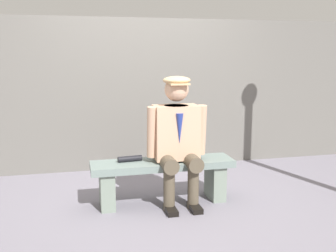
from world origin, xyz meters
name	(u,v)px	position (x,y,z in m)	size (l,w,h in m)	color
ground_plane	(163,202)	(0.00, 0.00, 0.00)	(30.00, 30.00, 0.00)	slate
bench	(163,174)	(0.00, 0.00, 0.30)	(1.42, 0.36, 0.44)	slate
seated_man	(177,135)	(-0.13, 0.05, 0.70)	(0.60, 0.53, 1.27)	tan
rolled_magazine	(130,159)	(0.32, -0.05, 0.46)	(0.06, 0.06, 0.24)	black
stadium_wall	(139,94)	(0.00, -1.42, 0.97)	(12.00, 0.24, 1.94)	#64615C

